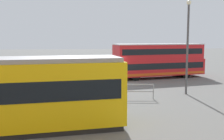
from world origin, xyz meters
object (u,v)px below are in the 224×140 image
double_decker_bus (159,61)px  info_sign (29,77)px  pedestrian_near_railing (67,81)px  street_lamp (188,40)px

double_decker_bus → info_sign: double_decker_bus is taller
pedestrian_near_railing → info_sign: 3.43m
double_decker_bus → street_lamp: (0.30, 8.44, 2.25)m
double_decker_bus → info_sign: bearing=38.0°
info_sign → street_lamp: street_lamp is taller
pedestrian_near_railing → info_sign: info_sign is taller
pedestrian_near_railing → info_sign: bearing=44.0°
double_decker_bus → street_lamp: size_ratio=1.46×
pedestrian_near_railing → street_lamp: size_ratio=0.24×
info_sign → double_decker_bus: bearing=-142.0°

